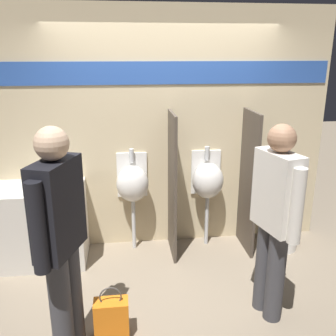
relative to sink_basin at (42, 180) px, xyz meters
name	(u,v)px	position (x,y,z in m)	size (l,w,h in m)	color
ground_plane	(170,265)	(1.32, -0.33, -0.92)	(16.00, 16.00, 0.00)	gray
display_wall	(163,131)	(1.32, 0.27, 0.44)	(3.77, 0.07, 2.70)	beige
sink_counter	(41,225)	(-0.05, -0.06, -0.49)	(0.94, 0.59, 0.85)	silver
sink_basin	(42,180)	(0.00, 0.00, 0.00)	(0.39, 0.39, 0.27)	white
cell_phone	(63,190)	(0.23, -0.18, -0.06)	(0.07, 0.14, 0.01)	#B7B7BC
divider_near_counter	(172,186)	(1.38, -0.04, -0.11)	(0.03, 0.55, 1.61)	#4C4238
divider_mid	(248,183)	(2.24, -0.04, -0.11)	(0.03, 0.55, 1.61)	#4C4238
urinal_near_counter	(133,184)	(0.95, 0.11, -0.12)	(0.36, 0.28, 1.18)	silver
urinal_far	(208,181)	(1.81, 0.11, -0.12)	(0.36, 0.28, 1.18)	silver
toilet	(281,220)	(2.67, -0.05, -0.60)	(0.36, 0.52, 0.91)	white
person_in_vest	(275,215)	(2.07, -1.19, 0.01)	(0.29, 0.58, 1.69)	#3D3D42
person_with_lanyard	(60,236)	(0.40, -1.42, 0.05)	(0.33, 0.58, 1.76)	#3D3D42
shopping_bag	(112,318)	(0.72, -1.33, -0.75)	(0.27, 0.15, 0.46)	orange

